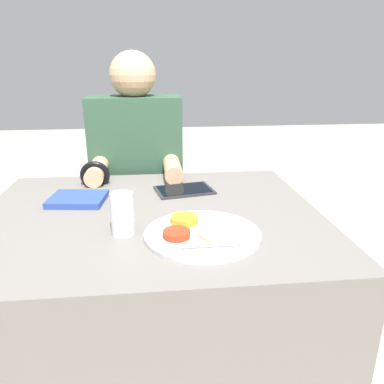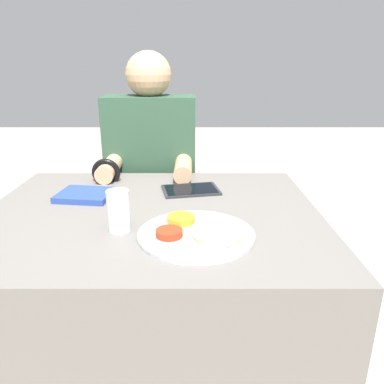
% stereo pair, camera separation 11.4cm
% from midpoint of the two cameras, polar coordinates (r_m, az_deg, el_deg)
% --- Properties ---
extents(dining_table, '(1.04, 0.84, 0.73)m').
position_cam_midpoint_polar(dining_table, '(1.34, -3.24, -17.72)').
color(dining_table, slate).
rests_on(dining_table, ground_plane).
extents(thali_tray, '(0.31, 0.31, 0.03)m').
position_cam_midpoint_polar(thali_tray, '(0.99, 3.61, -6.34)').
color(thali_tray, '#B7BABF').
rests_on(thali_tray, dining_table).
extents(red_notebook, '(0.19, 0.16, 0.02)m').
position_cam_midpoint_polar(red_notebook, '(1.30, -13.74, -0.56)').
color(red_notebook, silver).
rests_on(red_notebook, dining_table).
extents(tablet_device, '(0.22, 0.17, 0.01)m').
position_cam_midpoint_polar(tablet_device, '(1.33, 2.09, 0.29)').
color(tablet_device, '#28282D').
rests_on(tablet_device, dining_table).
extents(person_diner, '(0.40, 0.42, 1.22)m').
position_cam_midpoint_polar(person_diner, '(1.74, -4.30, -0.93)').
color(person_diner, black).
rests_on(person_diner, ground_plane).
extents(drinking_glass, '(0.06, 0.06, 0.11)m').
position_cam_midpoint_polar(drinking_glass, '(1.02, -8.14, -2.94)').
color(drinking_glass, silver).
rests_on(drinking_glass, dining_table).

